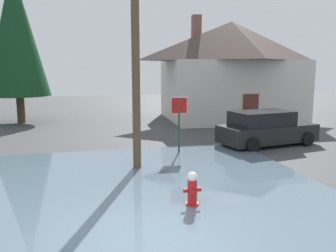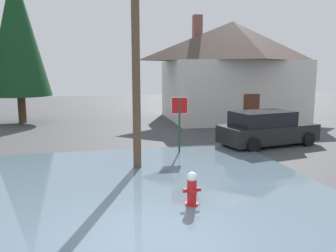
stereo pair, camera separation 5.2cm
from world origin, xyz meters
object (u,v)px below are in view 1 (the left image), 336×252
object	(u,v)px
house	(230,69)
fire_hydrant	(192,190)
pine_tree_short_left	(16,32)
utility_pole	(135,24)
parked_car	(266,129)
stop_sign_far	(179,114)

from	to	relation	value
house	fire_hydrant	bearing A→B (deg)	-116.93
pine_tree_short_left	fire_hydrant	bearing A→B (deg)	-68.06
fire_hydrant	utility_pole	size ratio (longest dim) A/B	0.10
utility_pole	parked_car	size ratio (longest dim) A/B	2.00
utility_pole	parked_car	distance (m)	8.06
house	pine_tree_short_left	distance (m)	14.26
fire_hydrant	stop_sign_far	distance (m)	5.89
utility_pole	stop_sign_far	size ratio (longest dim) A/B	4.07
house	utility_pole	bearing A→B (deg)	-127.26
stop_sign_far	parked_car	world-z (taller)	stop_sign_far
utility_pole	stop_sign_far	world-z (taller)	utility_pole
stop_sign_far	parked_car	size ratio (longest dim) A/B	0.49
fire_hydrant	parked_car	bearing A→B (deg)	48.28
house	pine_tree_short_left	size ratio (longest dim) A/B	0.97
house	pine_tree_short_left	bearing A→B (deg)	173.74
fire_hydrant	pine_tree_short_left	distance (m)	18.27
stop_sign_far	fire_hydrant	bearing A→B (deg)	-102.26
fire_hydrant	pine_tree_short_left	world-z (taller)	pine_tree_short_left
fire_hydrant	utility_pole	xyz separation A→B (m)	(-0.83, 3.79, 4.53)
stop_sign_far	pine_tree_short_left	bearing A→B (deg)	126.23
utility_pole	house	distance (m)	13.77
house	parked_car	xyz separation A→B (m)	(-1.88, -8.42, -2.71)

